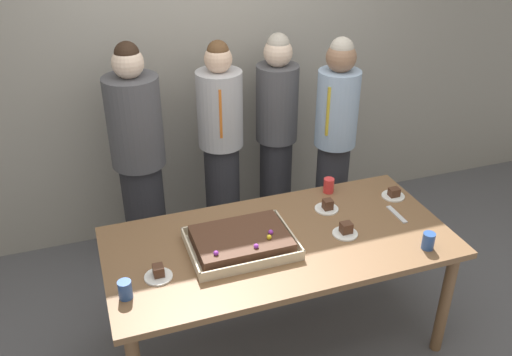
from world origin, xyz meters
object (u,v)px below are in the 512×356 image
at_px(plated_slice_far_right, 394,194).
at_px(party_table, 279,251).
at_px(drink_cup_far_end, 125,290).
at_px(person_green_shirt_behind, 139,159).
at_px(cake_server_utensil, 397,214).
at_px(person_far_right_suit, 276,134).
at_px(plated_slice_near_right, 158,274).
at_px(drink_cup_middle, 329,185).
at_px(person_striped_tie_right, 221,147).
at_px(plated_slice_far_left, 327,207).
at_px(plated_slice_near_left, 346,231).
at_px(person_serving_front, 334,144).
at_px(sheet_cake, 241,242).
at_px(drink_cup_nearest, 428,241).

bearing_deg(plated_slice_far_right, party_table, -166.99).
xyz_separation_m(drink_cup_far_end, person_green_shirt_behind, (0.27, 1.32, 0.05)).
height_order(cake_server_utensil, person_far_right_suit, person_far_right_suit).
relative_size(plated_slice_near_right, person_far_right_suit, 0.09).
xyz_separation_m(plated_slice_near_right, drink_cup_middle, (1.23, 0.50, 0.03)).
bearing_deg(cake_server_utensil, person_striped_tie_right, 125.63).
bearing_deg(party_table, plated_slice_far_left, 27.01).
height_order(plated_slice_far_right, drink_cup_far_end, drink_cup_far_end).
relative_size(plated_slice_near_right, cake_server_utensil, 0.75).
bearing_deg(plated_slice_far_left, plated_slice_near_left, -92.77).
height_order(party_table, person_striped_tie_right, person_striped_tie_right).
distance_m(plated_slice_far_left, person_serving_front, 0.74).
xyz_separation_m(sheet_cake, person_green_shirt_behind, (-0.40, 1.12, 0.05)).
height_order(plated_slice_near_left, plated_slice_far_right, plated_slice_near_left).
bearing_deg(party_table, cake_server_utensil, 0.50).
xyz_separation_m(party_table, plated_slice_near_left, (0.39, -0.07, 0.11)).
height_order(plated_slice_far_right, person_serving_front, person_serving_front).
relative_size(sheet_cake, person_striped_tie_right, 0.36).
bearing_deg(plated_slice_near_left, person_serving_front, 67.72).
distance_m(plated_slice_far_left, cake_server_utensil, 0.43).
distance_m(plated_slice_near_right, plated_slice_far_right, 1.64).
relative_size(sheet_cake, person_serving_front, 0.35).
xyz_separation_m(plated_slice_far_right, person_striped_tie_right, (-0.91, 0.93, 0.06)).
xyz_separation_m(drink_cup_middle, person_striped_tie_right, (-0.53, 0.74, 0.03)).
height_order(drink_cup_nearest, drink_cup_middle, same).
height_order(party_table, person_green_shirt_behind, person_green_shirt_behind).
height_order(plated_slice_far_left, cake_server_utensil, plated_slice_far_left).
distance_m(sheet_cake, drink_cup_nearest, 1.06).
bearing_deg(plated_slice_far_right, sheet_cake, -169.59).
bearing_deg(person_serving_front, plated_slice_far_right, 60.16).
xyz_separation_m(plated_slice_far_right, drink_cup_middle, (-0.38, 0.20, 0.03)).
height_order(party_table, cake_server_utensil, cake_server_utensil).
bearing_deg(person_striped_tie_right, sheet_cake, 0.01).
bearing_deg(plated_slice_near_left, person_striped_tie_right, 108.78).
relative_size(plated_slice_near_left, person_green_shirt_behind, 0.09).
distance_m(plated_slice_far_left, person_green_shirt_behind, 1.38).
distance_m(drink_cup_far_end, person_serving_front, 1.98).
bearing_deg(cake_server_utensil, person_far_right_suit, 105.97).
distance_m(cake_server_utensil, person_striped_tie_right, 1.39).
relative_size(plated_slice_far_right, cake_server_utensil, 0.75).
height_order(plated_slice_near_left, plated_slice_near_right, plated_slice_near_left).
bearing_deg(cake_server_utensil, person_green_shirt_behind, 142.04).
distance_m(plated_slice_near_left, person_serving_front, 1.00).
distance_m(sheet_cake, person_green_shirt_behind, 1.19).
height_order(plated_slice_near_left, drink_cup_middle, drink_cup_middle).
xyz_separation_m(plated_slice_near_left, person_far_right_suit, (0.06, 1.28, 0.06)).
relative_size(plated_slice_near_right, plated_slice_far_right, 1.00).
bearing_deg(person_far_right_suit, sheet_cake, 0.02).
xyz_separation_m(person_green_shirt_behind, person_far_right_suit, (1.08, 0.09, -0.01)).
bearing_deg(drink_cup_nearest, plated_slice_near_right, 170.47).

